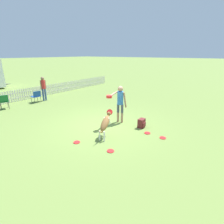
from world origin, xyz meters
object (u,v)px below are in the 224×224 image
frisbee_near_handler (163,138)px  backpack_on_grass (142,123)px  frisbee_far_scatter (147,133)px  folding_chair_center (4,101)px  folding_chair_blue_left (36,96)px  leaping_dog (105,123)px  frisbee_near_dog (77,142)px  frisbee_midfield (111,151)px  spectator_standing (43,86)px  handler_person (120,100)px

frisbee_near_handler → backpack_on_grass: (0.43, 1.16, 0.19)m
frisbee_far_scatter → folding_chair_center: bearing=103.9°
backpack_on_grass → frisbee_near_handler: bearing=-110.4°
folding_chair_blue_left → folding_chair_center: (-1.95, 0.15, 0.05)m
leaping_dog → folding_chair_center: leaping_dog is taller
leaping_dog → frisbee_near_dog: bearing=-135.0°
frisbee_midfield → spectator_standing: (2.55, 7.70, 0.99)m
frisbee_far_scatter → spectator_standing: size_ratio=0.15×
backpack_on_grass → folding_chair_center: 8.12m
handler_person → leaping_dog: handler_person is taller
frisbee_near_dog → backpack_on_grass: 2.99m
backpack_on_grass → spectator_standing: bearing=89.1°
frisbee_far_scatter → leaping_dog: bearing=137.9°
folding_chair_blue_left → spectator_standing: size_ratio=0.48×
handler_person → frisbee_near_handler: handler_person is taller
folding_chair_center → backpack_on_grass: bearing=122.2°
frisbee_near_handler → folding_chair_blue_left: size_ratio=0.31×
leaping_dog → frisbee_midfield: (-0.73, -0.80, -0.60)m
folding_chair_blue_left → spectator_standing: 0.81m
frisbee_midfield → handler_person: bearing=28.1°
frisbee_near_handler → frisbee_far_scatter: bearing=87.2°
handler_person → frisbee_far_scatter: 1.97m
handler_person → frisbee_far_scatter: size_ratio=7.12×
frisbee_near_dog → spectator_standing: 6.99m
handler_person → folding_chair_center: size_ratio=2.01×
folding_chair_blue_left → spectator_standing: (0.60, -0.00, 0.53)m
handler_person → folding_chair_blue_left: (-0.37, 6.47, -0.64)m
leaping_dog → backpack_on_grass: 1.88m
leaping_dog → folding_chair_center: bearing=171.0°
handler_person → frisbee_near_handler: bearing=157.1°
folding_chair_blue_left → handler_person: bearing=95.2°
folding_chair_blue_left → folding_chair_center: bearing=-2.4°
frisbee_near_dog → frisbee_midfield: (0.27, -1.38, 0.00)m
handler_person → folding_chair_blue_left: size_ratio=2.21×
backpack_on_grass → folding_chair_blue_left: size_ratio=0.51×
frisbee_midfield → frisbee_near_handler: bearing=-27.8°
frisbee_near_dog → handler_person: bearing=-3.1°
handler_person → frisbee_far_scatter: (-0.29, -1.61, -1.10)m
folding_chair_blue_left → spectator_standing: bearing=-178.2°
handler_person → folding_chair_blue_left: 6.51m
spectator_standing → folding_chair_center: bearing=-4.9°
handler_person → frisbee_near_handler: (-0.32, -2.29, -1.10)m
handler_person → backpack_on_grass: 1.46m
spectator_standing → frisbee_midfield: bearing=70.1°
frisbee_near_handler → spectator_standing: size_ratio=0.15×
frisbee_far_scatter → spectator_standing: spectator_standing is taller
leaping_dog → frisbee_far_scatter: (1.30, -1.18, -0.60)m
spectator_standing → backpack_on_grass: bearing=87.5°
frisbee_near_dog → frisbee_midfield: 1.41m
frisbee_near_dog → leaping_dog: bearing=-30.2°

